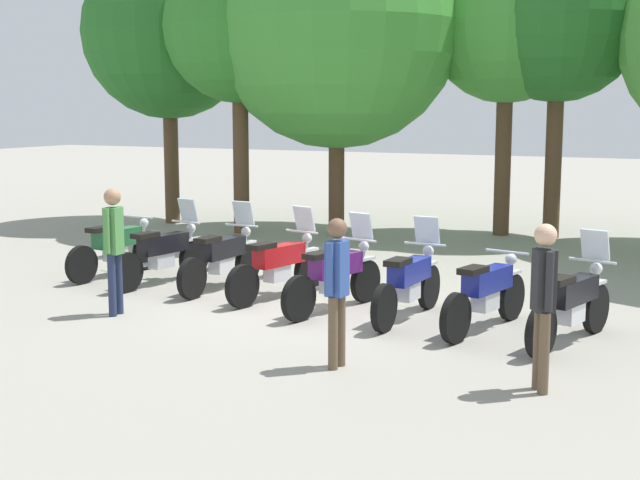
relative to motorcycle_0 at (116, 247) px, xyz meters
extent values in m
plane|color=gray|center=(3.92, -0.56, -0.50)|extent=(80.00, 80.00, 0.00)
cylinder|color=black|center=(0.08, 0.74, -0.18)|extent=(0.17, 0.65, 0.64)
cylinder|color=black|center=(-0.08, -0.80, -0.18)|extent=(0.17, 0.65, 0.64)
cube|color=silver|center=(0.08, 0.74, 0.16)|extent=(0.16, 0.37, 0.04)
cube|color=#1E6033|center=(0.01, 0.02, 0.17)|extent=(0.36, 0.97, 0.30)
cube|color=silver|center=(0.00, -0.03, -0.10)|extent=(0.26, 0.42, 0.24)
cube|color=black|center=(-0.04, -0.38, 0.36)|extent=(0.28, 0.46, 0.08)
cylinder|color=silver|center=(0.07, 0.65, 0.13)|extent=(0.07, 0.23, 0.64)
cylinder|color=silver|center=(0.06, 0.56, 0.47)|extent=(0.62, 0.10, 0.04)
sphere|color=silver|center=(0.08, 0.69, 0.35)|extent=(0.18, 0.18, 0.16)
cylinder|color=silver|center=(-0.19, -0.31, -0.16)|extent=(0.14, 0.70, 0.07)
cylinder|color=black|center=(1.24, 0.52, -0.18)|extent=(0.19, 0.65, 0.64)
cylinder|color=black|center=(1.01, -1.01, -0.18)|extent=(0.19, 0.65, 0.64)
cube|color=silver|center=(1.24, 0.52, 0.16)|extent=(0.17, 0.37, 0.04)
cube|color=black|center=(1.13, -0.20, 0.17)|extent=(0.40, 0.98, 0.30)
cube|color=silver|center=(1.12, -0.25, -0.10)|extent=(0.28, 0.43, 0.24)
cube|color=black|center=(1.07, -0.59, 0.36)|extent=(0.30, 0.47, 0.08)
cylinder|color=silver|center=(1.22, 0.43, 0.13)|extent=(0.08, 0.23, 0.64)
cylinder|color=silver|center=(1.21, 0.34, 0.47)|extent=(0.62, 0.13, 0.04)
sphere|color=silver|center=(1.23, 0.47, 0.35)|extent=(0.18, 0.18, 0.16)
cylinder|color=silver|center=(0.92, -0.52, -0.16)|extent=(0.17, 0.70, 0.07)
cube|color=silver|center=(1.22, 0.40, 0.67)|extent=(0.38, 0.18, 0.39)
cylinder|color=black|center=(2.28, 0.58, -0.18)|extent=(0.13, 0.64, 0.64)
cylinder|color=black|center=(2.21, -0.97, -0.18)|extent=(0.13, 0.64, 0.64)
cube|color=silver|center=(2.28, 0.58, 0.16)|extent=(0.14, 0.37, 0.04)
cube|color=black|center=(2.24, -0.15, 0.17)|extent=(0.30, 0.96, 0.30)
cube|color=silver|center=(2.24, -0.20, -0.10)|extent=(0.24, 0.41, 0.24)
cube|color=black|center=(2.23, -0.55, 0.36)|extent=(0.26, 0.45, 0.08)
cylinder|color=silver|center=(2.27, 0.49, 0.13)|extent=(0.06, 0.23, 0.64)
cylinder|color=silver|center=(2.27, 0.40, 0.47)|extent=(0.62, 0.06, 0.04)
sphere|color=silver|center=(2.27, 0.53, 0.35)|extent=(0.17, 0.17, 0.16)
cylinder|color=silver|center=(2.07, -0.49, -0.16)|extent=(0.10, 0.70, 0.07)
cube|color=silver|center=(2.27, 0.46, 0.67)|extent=(0.37, 0.15, 0.39)
cylinder|color=black|center=(3.52, 0.36, -0.18)|extent=(0.23, 0.65, 0.64)
cylinder|color=black|center=(3.20, -1.15, -0.18)|extent=(0.23, 0.65, 0.64)
cube|color=silver|center=(3.52, 0.36, 0.16)|extent=(0.19, 0.38, 0.04)
cube|color=red|center=(3.37, -0.35, 0.17)|extent=(0.45, 0.98, 0.30)
cube|color=silver|center=(3.36, -0.39, -0.10)|extent=(0.30, 0.44, 0.24)
cube|color=black|center=(3.29, -0.74, 0.36)|extent=(0.33, 0.48, 0.08)
cylinder|color=silver|center=(3.51, 0.28, 0.13)|extent=(0.10, 0.23, 0.64)
cylinder|color=silver|center=(3.49, 0.19, 0.47)|extent=(0.61, 0.16, 0.04)
sphere|color=silver|center=(3.51, 0.32, 0.35)|extent=(0.19, 0.19, 0.16)
cylinder|color=silver|center=(3.15, -0.65, -0.16)|extent=(0.21, 0.70, 0.07)
cube|color=silver|center=(3.50, 0.25, 0.67)|extent=(0.38, 0.20, 0.39)
cylinder|color=black|center=(4.66, -0.01, -0.18)|extent=(0.24, 0.65, 0.64)
cylinder|color=black|center=(4.32, -1.52, -0.18)|extent=(0.24, 0.65, 0.64)
cube|color=silver|center=(4.66, -0.01, 0.16)|extent=(0.20, 0.38, 0.04)
cube|color=#59196B|center=(4.50, -0.72, 0.17)|extent=(0.46, 0.98, 0.30)
cube|color=silver|center=(4.49, -0.77, -0.10)|extent=(0.30, 0.44, 0.24)
cube|color=black|center=(4.41, -1.11, 0.36)|extent=(0.33, 0.48, 0.08)
cylinder|color=silver|center=(4.64, -0.10, 0.13)|extent=(0.10, 0.23, 0.64)
cylinder|color=silver|center=(4.62, -0.19, 0.47)|extent=(0.61, 0.17, 0.04)
sphere|color=silver|center=(4.64, -0.06, 0.35)|extent=(0.19, 0.19, 0.16)
cylinder|color=silver|center=(4.26, -1.02, -0.16)|extent=(0.22, 0.70, 0.07)
cube|color=silver|center=(4.63, -0.13, 0.67)|extent=(0.38, 0.21, 0.39)
cylinder|color=black|center=(5.64, 0.01, -0.18)|extent=(0.13, 0.64, 0.64)
cylinder|color=black|center=(5.57, -1.54, -0.18)|extent=(0.13, 0.64, 0.64)
cube|color=silver|center=(5.64, 0.01, 0.16)|extent=(0.14, 0.37, 0.04)
cube|color=navy|center=(5.61, -0.71, 0.17)|extent=(0.30, 0.96, 0.30)
cube|color=silver|center=(5.61, -0.76, -0.10)|extent=(0.24, 0.41, 0.24)
cube|color=black|center=(5.59, -1.11, 0.36)|extent=(0.26, 0.45, 0.08)
cylinder|color=silver|center=(5.64, -0.08, 0.13)|extent=(0.06, 0.23, 0.64)
cylinder|color=silver|center=(5.63, -0.17, 0.47)|extent=(0.62, 0.07, 0.04)
sphere|color=silver|center=(5.64, -0.04, 0.35)|extent=(0.17, 0.17, 0.16)
cylinder|color=silver|center=(5.43, -1.06, -0.16)|extent=(0.10, 0.70, 0.07)
cube|color=silver|center=(5.64, -0.11, 0.67)|extent=(0.37, 0.15, 0.39)
cylinder|color=black|center=(6.89, -0.15, -0.18)|extent=(0.23, 0.65, 0.64)
cylinder|color=black|center=(6.57, -1.67, -0.18)|extent=(0.23, 0.65, 0.64)
cube|color=silver|center=(6.89, -0.15, 0.16)|extent=(0.19, 0.38, 0.04)
cube|color=navy|center=(6.74, -0.86, 0.17)|extent=(0.45, 0.98, 0.30)
cube|color=silver|center=(6.73, -0.91, -0.10)|extent=(0.30, 0.44, 0.24)
cube|color=black|center=(6.66, -1.25, 0.36)|extent=(0.32, 0.48, 0.08)
cylinder|color=silver|center=(6.87, -0.24, 0.13)|extent=(0.10, 0.23, 0.64)
cylinder|color=silver|center=(6.85, -0.33, 0.47)|extent=(0.61, 0.16, 0.04)
sphere|color=silver|center=(6.88, -0.20, 0.35)|extent=(0.19, 0.19, 0.16)
cylinder|color=silver|center=(6.51, -1.17, -0.16)|extent=(0.21, 0.70, 0.07)
cylinder|color=black|center=(8.04, -0.36, -0.18)|extent=(0.25, 0.65, 0.64)
cylinder|color=black|center=(7.66, -1.86, -0.18)|extent=(0.25, 0.65, 0.64)
cube|color=silver|center=(8.04, -0.36, 0.16)|extent=(0.20, 0.38, 0.04)
cube|color=black|center=(7.86, -1.06, 0.17)|extent=(0.48, 0.98, 0.30)
cube|color=silver|center=(7.85, -1.11, -0.10)|extent=(0.31, 0.44, 0.24)
cube|color=black|center=(7.76, -1.45, 0.36)|extent=(0.34, 0.49, 0.08)
cylinder|color=silver|center=(8.02, -0.45, 0.13)|extent=(0.10, 0.23, 0.64)
cylinder|color=silver|center=(7.99, -0.53, 0.47)|extent=(0.61, 0.19, 0.04)
sphere|color=silver|center=(8.03, -0.41, 0.35)|extent=(0.19, 0.19, 0.16)
cylinder|color=silver|center=(7.62, -1.36, -0.16)|extent=(0.24, 0.70, 0.07)
cube|color=silver|center=(8.01, -0.48, 0.67)|extent=(0.38, 0.22, 0.39)
cylinder|color=brown|center=(7.88, -3.01, -0.08)|extent=(0.15, 0.15, 0.85)
cylinder|color=brown|center=(7.96, -3.16, -0.08)|extent=(0.15, 0.15, 0.85)
cube|color=#262628|center=(7.92, -3.08, 0.66)|extent=(0.29, 0.29, 0.64)
cylinder|color=#262628|center=(7.84, -2.95, 0.68)|extent=(0.11, 0.11, 0.60)
cylinder|color=#262628|center=(8.00, -3.22, 0.68)|extent=(0.11, 0.11, 0.60)
sphere|color=#DBAD89|center=(7.92, -3.08, 1.13)|extent=(0.32, 0.32, 0.23)
cylinder|color=brown|center=(5.68, -3.32, -0.09)|extent=(0.12, 0.12, 0.82)
cylinder|color=brown|center=(5.69, -3.15, -0.09)|extent=(0.12, 0.12, 0.82)
cube|color=#33519E|center=(5.68, -3.24, 0.63)|extent=(0.22, 0.24, 0.62)
cylinder|color=#33519E|center=(5.67, -3.39, 0.64)|extent=(0.09, 0.09, 0.59)
cylinder|color=#33519E|center=(5.70, -3.08, 0.64)|extent=(0.09, 0.09, 0.59)
sphere|color=brown|center=(5.68, -3.24, 1.08)|extent=(0.24, 0.24, 0.22)
cylinder|color=#232D4C|center=(1.82, -2.21, -0.07)|extent=(0.12, 0.12, 0.87)
cylinder|color=#232D4C|center=(1.84, -2.38, -0.07)|extent=(0.12, 0.12, 0.87)
cube|color=#4C8C47|center=(1.83, -2.30, 0.69)|extent=(0.22, 0.24, 0.65)
cylinder|color=#4C8C47|center=(1.81, -2.14, 0.71)|extent=(0.09, 0.09, 0.62)
cylinder|color=#4C8C47|center=(1.84, -2.46, 0.71)|extent=(0.09, 0.09, 0.62)
sphere|color=#A87A5B|center=(1.83, -2.30, 1.17)|extent=(0.26, 0.26, 0.24)
cylinder|color=brown|center=(-3.27, 6.26, 1.10)|extent=(0.36, 0.36, 3.20)
sphere|color=#236623|center=(-3.27, 6.26, 4.16)|extent=(4.18, 4.18, 4.18)
cylinder|color=brown|center=(-0.79, 5.49, 1.23)|extent=(0.36, 0.36, 3.46)
sphere|color=#2D7A28|center=(-0.79, 5.49, 4.16)|extent=(3.43, 3.43, 3.43)
cylinder|color=brown|center=(1.22, 6.33, 0.88)|extent=(0.36, 0.36, 2.77)
sphere|color=#3D8E33|center=(1.22, 6.33, 4.21)|extent=(5.55, 5.55, 5.55)
cylinder|color=brown|center=(4.67, 7.78, 1.23)|extent=(0.36, 0.36, 3.47)
sphere|color=#3D8E33|center=(4.67, 7.78, 4.19)|extent=(3.48, 3.48, 3.48)
cylinder|color=brown|center=(5.78, 7.87, 1.25)|extent=(0.36, 0.36, 3.51)
sphere|color=#236623|center=(5.78, 7.87, 4.27)|extent=(3.61, 3.61, 3.61)
camera|label=1|loc=(9.75, -12.00, 2.42)|focal=49.93mm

